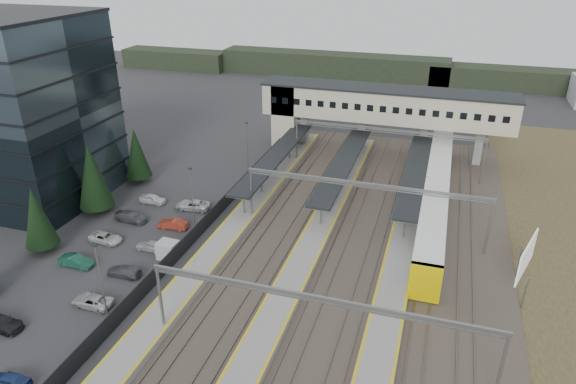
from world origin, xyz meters
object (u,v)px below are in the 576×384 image
(office_building, at_px, (3,109))
(train, at_px, (436,193))
(footbridge, at_px, (368,107))
(billboard, at_px, (526,258))
(relay_cabin_far, at_px, (168,250))

(office_building, xyz_separation_m, train, (56.00, 12.32, -9.98))
(office_building, relative_size, footbridge, 0.60)
(office_building, xyz_separation_m, billboard, (65.18, -3.96, -8.23))
(footbridge, xyz_separation_m, billboard, (21.47, -33.96, -3.96))
(footbridge, xyz_separation_m, train, (12.30, -17.68, -5.72))
(train, bearing_deg, billboard, -60.60)
(relay_cabin_far, bearing_deg, train, 37.54)
(footbridge, height_order, train, footbridge)
(office_building, bearing_deg, train, 12.41)
(relay_cabin_far, height_order, billboard, billboard)
(office_building, distance_m, relay_cabin_far, 31.70)
(office_building, xyz_separation_m, relay_cabin_far, (28.26, -9.00, -11.19))
(relay_cabin_far, distance_m, footbridge, 42.52)
(relay_cabin_far, distance_m, train, 35.01)
(train, bearing_deg, relay_cabin_far, -142.46)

